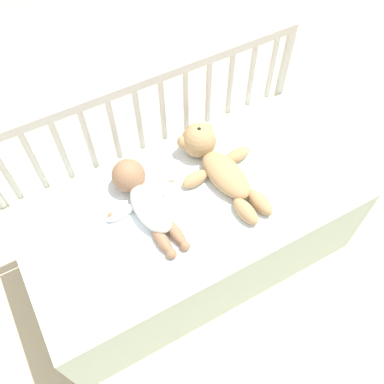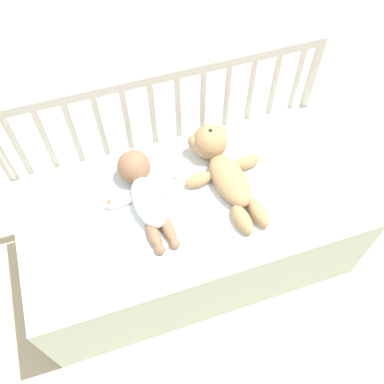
% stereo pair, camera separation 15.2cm
% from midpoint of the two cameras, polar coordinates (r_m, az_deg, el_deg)
% --- Properties ---
extents(ground_plane, '(12.00, 12.00, 0.00)m').
position_cam_midpoint_polar(ground_plane, '(1.95, 2.33, -8.30)').
color(ground_plane, '#C6B293').
extents(crib_mattress, '(1.27, 0.61, 0.43)m').
position_cam_midpoint_polar(crib_mattress, '(1.76, 2.57, -5.33)').
color(crib_mattress, silver).
rests_on(crib_mattress, ground_plane).
extents(crib_rail, '(1.27, 0.04, 0.78)m').
position_cam_midpoint_polar(crib_rail, '(1.66, -0.88, 9.91)').
color(crib_rail, beige).
rests_on(crib_rail, ground_plane).
extents(blanket, '(0.85, 0.54, 0.01)m').
position_cam_midpoint_polar(blanket, '(1.58, 2.86, -0.97)').
color(blanket, white).
rests_on(blanket, crib_mattress).
extents(teddy_bear, '(0.31, 0.47, 0.14)m').
position_cam_midpoint_polar(teddy_bear, '(1.61, 6.82, 3.24)').
color(teddy_bear, tan).
rests_on(teddy_bear, crib_mattress).
extents(baby, '(0.30, 0.42, 0.13)m').
position_cam_midpoint_polar(baby, '(1.54, -3.66, -0.03)').
color(baby, white).
rests_on(baby, crib_mattress).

